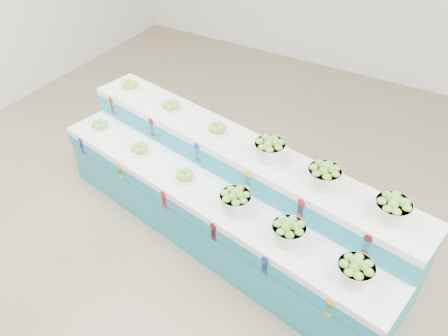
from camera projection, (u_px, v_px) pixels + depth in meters
The scene contains 14 objects.
ground at pixel (268, 328), 3.95m from camera, with size 10.00×10.00×0.00m, color #76664D.
display_stand at pixel (224, 196), 4.52m from camera, with size 3.84×0.99×1.02m, color teal, non-canonical shape.
plate_lower_left at pixel (100, 125), 5.04m from camera, with size 0.21×0.21×0.10m, color white.
plate_lower_mid at pixel (139, 148), 4.70m from camera, with size 0.21×0.21×0.10m, color white.
plate_lower_right at pixel (184, 175), 4.36m from camera, with size 0.21×0.21×0.10m, color white.
basket_lower_left at pixel (235, 200), 4.00m from camera, with size 0.29×0.29×0.22m, color silver, non-canonical shape.
basket_lower_mid at pixel (289, 232), 3.72m from camera, with size 0.29×0.29×0.22m, color silver, non-canonical shape.
basket_lower_right at pixel (356, 271), 3.41m from camera, with size 0.29×0.29×0.22m, color silver, non-canonical shape.
plate_upper_left at pixel (129, 85), 5.12m from camera, with size 0.21×0.21×0.10m, color white.
plate_upper_mid at pixel (170, 105), 4.78m from camera, with size 0.21×0.21×0.10m, color white.
plate_upper_right at pixel (217, 128), 4.45m from camera, with size 0.21×0.21×0.10m, color white.
basket_upper_left at pixel (270, 149), 4.09m from camera, with size 0.29×0.29×0.22m, color silver, non-canonical shape.
basket_upper_mid at pixel (324, 175), 3.80m from camera, with size 0.29×0.29×0.22m, color silver, non-canonical shape.
basket_upper_right at pixel (393, 209), 3.50m from camera, with size 0.29×0.29×0.22m, color silver, non-canonical shape.
Camera 1 is at (0.77, -2.07, 3.58)m, focal length 36.42 mm.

